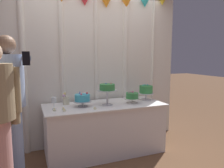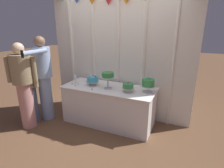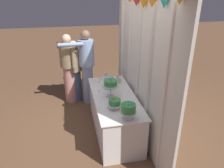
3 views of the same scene
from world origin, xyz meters
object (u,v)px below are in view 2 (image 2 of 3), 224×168
at_px(cake_display_midright, 128,86).
at_px(tealight_near_left, 78,84).
at_px(tealight_far_left, 72,84).
at_px(tealight_near_right, 76,85).
at_px(tealight_far_right, 92,89).
at_px(guest_man_dark_suit, 24,84).
at_px(guest_girl_blue_dress, 43,76).
at_px(cake_display_midleft, 108,76).
at_px(guest_man_pink_jacket, 28,86).
at_px(cake_table, 109,105).
at_px(cake_display_leftmost, 93,79).
at_px(cake_display_rightmost, 148,83).
at_px(flower_vase, 89,78).
at_px(wine_glass, 75,77).

bearing_deg(cake_display_midright, tealight_near_left, -179.64).
bearing_deg(tealight_near_left, tealight_far_left, -162.73).
bearing_deg(cake_display_midright, tealight_near_right, -174.17).
relative_size(tealight_far_right, guest_man_dark_suit, 0.03).
distance_m(tealight_near_left, guest_girl_blue_dress, 0.72).
bearing_deg(tealight_near_left, guest_girl_blue_dress, -156.22).
xyz_separation_m(cake_display_midleft, tealight_far_right, (-0.25, -0.18, -0.24)).
bearing_deg(tealight_near_left, guest_man_pink_jacket, -144.87).
relative_size(cake_display_midleft, guest_man_dark_suit, 0.21).
relative_size(cake_table, cake_display_midright, 7.35).
height_order(cake_display_midright, tealight_near_right, cake_display_midright).
bearing_deg(tealight_far_left, cake_table, 9.46).
relative_size(cake_display_leftmost, cake_display_rightmost, 0.96).
bearing_deg(flower_vase, cake_table, -20.47).
bearing_deg(guest_man_pink_jacket, cake_display_midleft, 21.70).
bearing_deg(tealight_near_left, guest_man_dark_suit, -137.03).
xyz_separation_m(cake_display_leftmost, tealight_far_left, (-0.41, -0.12, -0.11)).
xyz_separation_m(cake_table, guest_man_dark_suit, (-1.38, -0.78, 0.50)).
bearing_deg(guest_man_dark_suit, cake_table, 29.40).
height_order(cake_display_rightmost, guest_man_pink_jacket, guest_man_pink_jacket).
height_order(cake_table, guest_man_dark_suit, guest_man_dark_suit).
bearing_deg(cake_display_leftmost, wine_glass, -178.30).
height_order(flower_vase, guest_man_dark_suit, guest_man_dark_suit).
distance_m(cake_display_leftmost, cake_display_midright, 0.78).
bearing_deg(cake_display_midleft, guest_girl_blue_dress, -166.80).
relative_size(cake_table, guest_man_dark_suit, 1.11).
height_order(cake_display_leftmost, wine_glass, cake_display_leftmost).
relative_size(tealight_near_left, guest_man_pink_jacket, 0.03).
relative_size(tealight_near_left, tealight_far_right, 0.88).
bearing_deg(wine_glass, tealight_near_right, -55.82).
bearing_deg(cake_display_midright, cake_display_leftmost, 174.75).
bearing_deg(guest_man_pink_jacket, tealight_far_left, 37.77).
bearing_deg(wine_glass, cake_display_midleft, -3.21).
distance_m(cake_display_midleft, guest_man_pink_jacket, 1.57).
relative_size(cake_display_midleft, flower_vase, 1.85).
distance_m(cake_display_midleft, cake_display_midright, 0.44).
relative_size(wine_glass, tealight_near_left, 4.46).
height_order(cake_table, flower_vase, flower_vase).
height_order(tealight_far_left, guest_girl_blue_dress, guest_girl_blue_dress).
distance_m(cake_display_midright, wine_glass, 1.19).
bearing_deg(guest_man_dark_suit, tealight_far_left, 46.47).
relative_size(cake_display_midleft, guest_man_pink_jacket, 0.23).
bearing_deg(cake_table, tealight_near_left, -172.06).
height_order(cake_display_midright, tealight_far_right, cake_display_midright).
height_order(cake_table, cake_display_midright, cake_display_midright).
distance_m(cake_display_midright, guest_man_pink_jacket, 1.94).
height_order(flower_vase, tealight_far_right, flower_vase).
relative_size(tealight_near_right, guest_man_dark_suit, 0.03).
bearing_deg(guest_man_pink_jacket, cake_table, 24.22).
distance_m(cake_display_midleft, tealight_near_left, 0.70).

